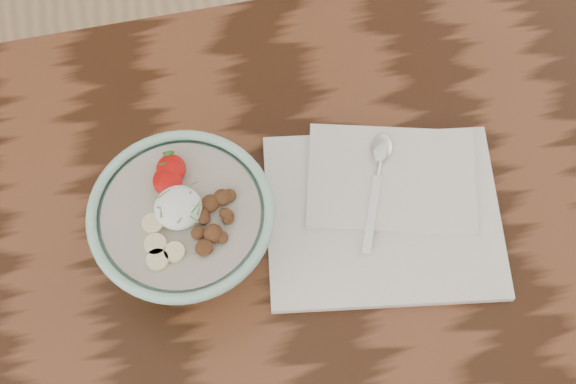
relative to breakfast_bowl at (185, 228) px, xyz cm
name	(u,v)px	position (x,y,z in cm)	size (l,w,h in cm)	color
table	(159,351)	(-6.68, -9.10, -16.30)	(160.00, 90.00, 75.00)	black
breakfast_bowl	(185,228)	(0.00, 0.00, 0.00)	(20.80, 20.80, 13.69)	#99CFB6
napkin	(385,208)	(24.45, 0.31, -6.26)	(32.03, 27.78, 1.77)	white
spoon	(379,164)	(25.02, 5.74, -4.87)	(8.02, 16.18, 0.87)	silver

